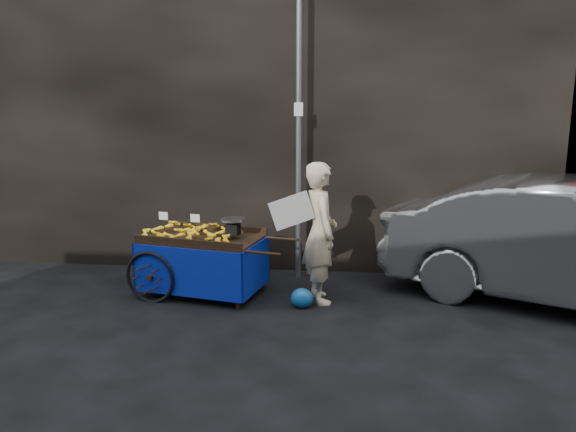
# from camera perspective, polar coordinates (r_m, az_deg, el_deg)

# --- Properties ---
(ground) EXTENTS (80.00, 80.00, 0.00)m
(ground) POSITION_cam_1_polar(r_m,az_deg,el_deg) (7.03, -2.27, -9.38)
(ground) COLOR black
(ground) RESTS_ON ground
(building_wall) EXTENTS (13.50, 2.00, 5.00)m
(building_wall) POSITION_cam_1_polar(r_m,az_deg,el_deg) (9.10, 2.35, 11.59)
(building_wall) COLOR black
(building_wall) RESTS_ON ground
(street_pole) EXTENTS (0.12, 0.10, 4.00)m
(street_pole) POSITION_cam_1_polar(r_m,az_deg,el_deg) (7.83, 1.09, 7.92)
(street_pole) COLOR slate
(street_pole) RESTS_ON ground
(banana_cart) EXTENTS (2.20, 1.33, 1.12)m
(banana_cart) POSITION_cam_1_polar(r_m,az_deg,el_deg) (7.46, -8.98, -2.71)
(banana_cart) COLOR black
(banana_cart) RESTS_ON ground
(vendor) EXTENTS (0.94, 0.75, 1.79)m
(vendor) POSITION_cam_1_polar(r_m,az_deg,el_deg) (7.06, 3.27, -1.69)
(vendor) COLOR beige
(vendor) RESTS_ON ground
(plastic_bag) EXTENTS (0.28, 0.22, 0.25)m
(plastic_bag) POSITION_cam_1_polar(r_m,az_deg,el_deg) (7.02, 1.43, -8.33)
(plastic_bag) COLOR #165DA9
(plastic_bag) RESTS_ON ground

